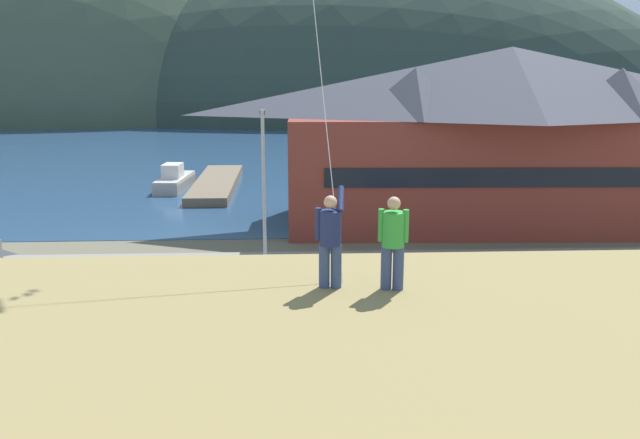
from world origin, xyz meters
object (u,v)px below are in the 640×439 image
at_px(parking_light_pole, 264,185).
at_px(person_kite_flyer, 330,238).
at_px(parked_car_back_row_right, 177,288).
at_px(parked_car_mid_row_far, 306,293).
at_px(parked_car_mid_row_near, 112,362).
at_px(parked_car_lone_by_shed, 287,347).
at_px(wharf_dock, 216,184).
at_px(moored_boat_wharfside, 174,181).
at_px(harbor_lodge, 508,133).
at_px(parked_car_front_row_red, 494,357).
at_px(person_companion, 393,240).
at_px(parked_car_mid_row_center, 445,290).

distance_m(parking_light_pole, person_kite_flyer, 18.48).
distance_m(parked_car_back_row_right, parked_car_mid_row_far, 5.35).
height_order(parked_car_mid_row_near, parked_car_lone_by_shed, same).
xyz_separation_m(parked_car_mid_row_near, parked_car_mid_row_far, (6.17, 5.91, 0.00)).
bearing_deg(wharf_dock, moored_boat_wharfside, -171.17).
bearing_deg(harbor_lodge, parked_car_front_row_red, -108.43).
distance_m(parked_car_mid_row_near, person_kite_flyer, 11.43).
bearing_deg(harbor_lodge, parking_light_pole, -144.57).
xyz_separation_m(moored_boat_wharfside, person_kite_flyer, (10.20, -41.53, 6.27)).
xyz_separation_m(parked_car_lone_by_shed, parking_light_pole, (-1.08, 9.94, 3.54)).
xyz_separation_m(parked_car_back_row_right, person_companion, (6.56, -14.39, 5.91)).
bearing_deg(parked_car_mid_row_near, harbor_lodge, 48.03).
xyz_separation_m(parked_car_mid_row_near, parking_light_pole, (4.37, 10.76, 3.54)).
height_order(wharf_dock, parked_car_back_row_right, parked_car_back_row_right).
relative_size(parked_car_mid_row_near, person_companion, 2.46).
bearing_deg(parked_car_mid_row_near, parking_light_pole, 67.90).
bearing_deg(harbor_lodge, wharf_dock, 145.83).
bearing_deg(parked_car_front_row_red, parked_car_mid_row_far, 133.59).
distance_m(parked_car_mid_row_far, person_companion, 14.81).
bearing_deg(parked_car_lone_by_shed, moored_boat_wharfside, 105.65).
bearing_deg(parked_car_back_row_right, parked_car_mid_row_near, -97.52).
bearing_deg(harbor_lodge, parked_car_mid_row_near, -131.97).
distance_m(wharf_dock, parking_light_pole, 24.70).
relative_size(parked_car_lone_by_shed, parking_light_pole, 0.54).
xyz_separation_m(parked_car_front_row_red, parked_car_mid_row_far, (-5.80, 6.09, 0.00)).
height_order(wharf_dock, moored_boat_wharfside, moored_boat_wharfside).
xyz_separation_m(parked_car_mid_row_center, parked_car_mid_row_far, (-5.69, -0.17, 0.00)).
height_order(parked_car_mid_row_near, parked_car_mid_row_center, same).
xyz_separation_m(moored_boat_wharfside, parking_light_pole, (8.24, -23.32, 3.89)).
relative_size(parked_car_back_row_right, person_companion, 2.50).
height_order(wharf_dock, parked_car_lone_by_shed, parked_car_lone_by_shed).
xyz_separation_m(parked_car_front_row_red, person_companion, (-4.51, -7.43, 5.91)).
bearing_deg(moored_boat_wharfside, parking_light_pole, -70.54).
distance_m(wharf_dock, parked_car_front_row_red, 36.97).
xyz_separation_m(wharf_dock, person_kite_flyer, (6.86, -42.05, 6.64)).
bearing_deg(parked_car_back_row_right, parked_car_mid_row_far, -9.34).
xyz_separation_m(parked_car_mid_row_near, parked_car_mid_row_center, (11.86, 6.08, 0.00)).
bearing_deg(moored_boat_wharfside, person_companion, -74.80).
xyz_separation_m(parked_car_mid_row_far, person_kite_flyer, (0.16, -13.36, 5.92)).
height_order(parked_car_lone_by_shed, parking_light_pole, parking_light_pole).
distance_m(parked_car_mid_row_near, parked_car_lone_by_shed, 5.51).
distance_m(parked_car_mid_row_center, person_companion, 15.55).
height_order(parked_car_mid_row_center, parked_car_lone_by_shed, same).
bearing_deg(parked_car_lone_by_shed, parked_car_mid_row_near, -171.39).
bearing_deg(moored_boat_wharfside, parked_car_lone_by_shed, -74.35).
bearing_deg(person_companion, harbor_lodge, 68.01).
bearing_deg(person_companion, wharf_dock, 100.72).
distance_m(harbor_lodge, parked_car_back_row_right, 23.76).
height_order(parked_car_mid_row_near, parked_car_back_row_right, same).
height_order(parking_light_pole, person_kite_flyer, parking_light_pole).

